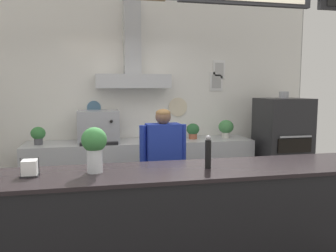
{
  "coord_description": "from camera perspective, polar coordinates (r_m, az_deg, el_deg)",
  "views": [
    {
      "loc": [
        -0.61,
        -2.78,
        1.71
      ],
      "look_at": [
        0.14,
        0.77,
        1.3
      ],
      "focal_mm": 35.91,
      "sensor_mm": 36.0,
      "label": 1
    }
  ],
  "objects": [
    {
      "name": "pizza_oven",
      "position": [
        5.34,
        18.74,
        -3.85
      ],
      "size": [
        0.69,
        0.68,
        1.65
      ],
      "color": "#232326",
      "rests_on": "ground_plane"
    },
    {
      "name": "pepper_grinder",
      "position": [
        2.73,
        6.82,
        -4.41
      ],
      "size": [
        0.05,
        0.05,
        0.27
      ],
      "color": "black",
      "rests_on": "service_counter"
    },
    {
      "name": "potted_rosemary",
      "position": [
        4.88,
        -21.18,
        -1.34
      ],
      "size": [
        0.19,
        0.19,
        0.24
      ],
      "color": "#4C4C51",
      "rests_on": "back_prep_counter"
    },
    {
      "name": "basil_vase",
      "position": [
        2.63,
        -12.4,
        -3.51
      ],
      "size": [
        0.19,
        0.19,
        0.35
      ],
      "color": "silver",
      "rests_on": "service_counter"
    },
    {
      "name": "potted_sage",
      "position": [
        5.08,
        4.24,
        -0.74
      ],
      "size": [
        0.19,
        0.19,
        0.23
      ],
      "color": "#9E563D",
      "rests_on": "back_prep_counter"
    },
    {
      "name": "service_counter",
      "position": [
        2.88,
        1.43,
        -17.7
      ],
      "size": [
        4.16,
        0.67,
        1.06
      ],
      "color": "black",
      "rests_on": "ground_plane"
    },
    {
      "name": "napkin_holder",
      "position": [
        2.7,
        -22.41,
        -6.68
      ],
      "size": [
        0.13,
        0.13,
        0.14
      ],
      "color": "#262628",
      "rests_on": "service_counter"
    },
    {
      "name": "back_wall_assembly",
      "position": [
        5.09,
        -5.23,
        5.41
      ],
      "size": [
        5.57,
        2.58,
        3.04
      ],
      "color": "gray",
      "rests_on": "ground_plane"
    },
    {
      "name": "shop_worker",
      "position": [
        3.81,
        -0.82,
        -7.44
      ],
      "size": [
        0.53,
        0.24,
        1.48
      ],
      "rotation": [
        0.0,
        0.0,
        3.19
      ],
      "color": "#232328",
      "rests_on": "ground_plane"
    },
    {
      "name": "espresso_machine",
      "position": [
        4.81,
        -11.7,
        -0.15
      ],
      "size": [
        0.56,
        0.47,
        0.45
      ],
      "color": "#A3A5AD",
      "rests_on": "back_prep_counter"
    },
    {
      "name": "back_prep_counter",
      "position": [
        5.0,
        -4.45,
        -7.92
      ],
      "size": [
        3.26,
        0.64,
        0.94
      ],
      "color": "#B7BABF",
      "rests_on": "ground_plane"
    },
    {
      "name": "potted_basil",
      "position": [
        5.2,
        9.81,
        -0.29
      ],
      "size": [
        0.23,
        0.23,
        0.28
      ],
      "color": "beige",
      "rests_on": "back_prep_counter"
    }
  ]
}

